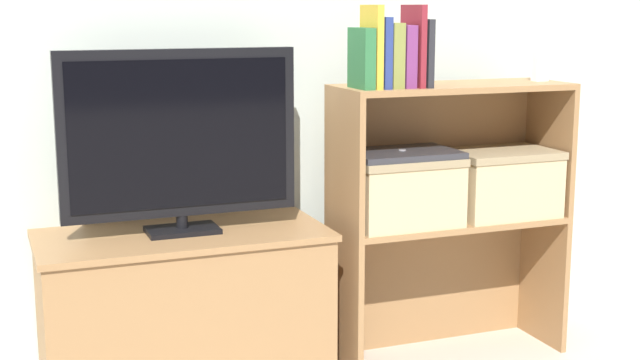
% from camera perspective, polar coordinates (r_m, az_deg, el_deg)
% --- Properties ---
extents(wall_back, '(10.00, 0.05, 2.40)m').
position_cam_1_polar(wall_back, '(3.06, -2.07, 11.12)').
color(wall_back, '#B2BCB2').
rests_on(wall_back, ground_plane).
extents(tv_stand, '(0.89, 0.43, 0.51)m').
position_cam_1_polar(tv_stand, '(2.87, -8.65, -8.23)').
color(tv_stand, olive).
rests_on(tv_stand, ground_plane).
extents(tv, '(0.73, 0.14, 0.56)m').
position_cam_1_polar(tv, '(2.74, -8.97, 2.75)').
color(tv, black).
rests_on(tv, tv_stand).
extents(bookshelf_lower_tier, '(0.80, 0.29, 0.49)m').
position_cam_1_polar(bookshelf_lower_tier, '(3.16, 7.66, -5.46)').
color(bookshelf_lower_tier, olive).
rests_on(bookshelf_lower_tier, ground_plane).
extents(bookshelf_upper_tier, '(0.80, 0.29, 0.46)m').
position_cam_1_polar(bookshelf_upper_tier, '(3.06, 7.89, 3.01)').
color(bookshelf_upper_tier, olive).
rests_on(bookshelf_upper_tier, bookshelf_lower_tier).
extents(book_forest, '(0.04, 0.14, 0.19)m').
position_cam_1_polar(book_forest, '(2.79, 2.67, 7.78)').
color(book_forest, '#286638').
rests_on(book_forest, bookshelf_upper_tier).
extents(book_mustard, '(0.02, 0.14, 0.26)m').
position_cam_1_polar(book_mustard, '(2.80, 3.32, 8.51)').
color(book_mustard, gold).
rests_on(book_mustard, bookshelf_upper_tier).
extents(book_navy, '(0.03, 0.14, 0.22)m').
position_cam_1_polar(book_navy, '(2.81, 3.83, 8.13)').
color(book_navy, navy).
rests_on(book_navy, bookshelf_upper_tier).
extents(book_olive, '(0.04, 0.13, 0.20)m').
position_cam_1_polar(book_olive, '(2.83, 4.52, 7.96)').
color(book_olive, olive).
rests_on(book_olive, bookshelf_upper_tier).
extents(book_plum, '(0.04, 0.13, 0.20)m').
position_cam_1_polar(book_plum, '(2.85, 5.33, 7.89)').
color(book_plum, '#6B2D66').
rests_on(book_plum, bookshelf_upper_tier).
extents(book_maroon, '(0.02, 0.15, 0.26)m').
position_cam_1_polar(book_maroon, '(2.86, 5.98, 8.52)').
color(book_maroon, maroon).
rests_on(book_maroon, bookshelf_upper_tier).
extents(book_charcoal, '(0.02, 0.15, 0.21)m').
position_cam_1_polar(book_charcoal, '(2.88, 6.45, 8.08)').
color(book_charcoal, '#232328').
rests_on(book_charcoal, bookshelf_upper_tier).
extents(baby_monitor, '(0.05, 0.03, 0.13)m').
position_cam_1_polar(baby_monitor, '(3.17, 13.92, 7.09)').
color(baby_monitor, white).
rests_on(baby_monitor, bookshelf_upper_tier).
extents(storage_basket_left, '(0.36, 0.26, 0.23)m').
position_cam_1_polar(storage_basket_left, '(2.94, 5.25, -0.48)').
color(storage_basket_left, tan).
rests_on(storage_basket_left, bookshelf_lower_tier).
extents(storage_basket_right, '(0.36, 0.26, 0.23)m').
position_cam_1_polar(storage_basket_right, '(3.12, 11.50, 0.03)').
color(storage_basket_right, tan).
rests_on(storage_basket_right, bookshelf_lower_tier).
extents(laptop, '(0.36, 0.24, 0.02)m').
position_cam_1_polar(laptop, '(2.92, 5.29, 1.70)').
color(laptop, '#2D2D33').
rests_on(laptop, storage_basket_left).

